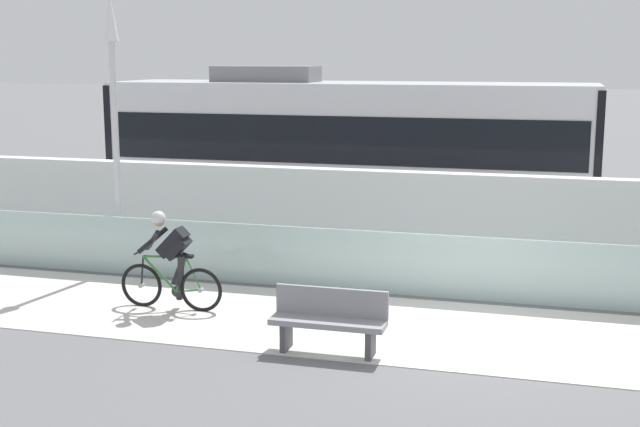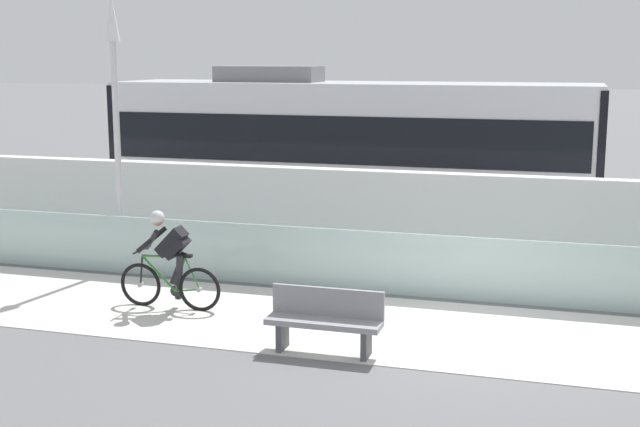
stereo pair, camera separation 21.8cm
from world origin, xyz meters
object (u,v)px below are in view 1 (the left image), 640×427
Objects in this scene: lamp_post_antenna at (114,97)px; bench at (329,319)px; tram at (347,151)px; cyclist_on_bike at (171,262)px.

bench is (5.07, -3.44, -2.81)m from lamp_post_antenna.
tram is at bearing 102.18° from bench.
lamp_post_antenna is at bearing 134.16° from cyclist_on_bike.
tram is 7.05m from cyclist_on_bike.
tram is 6.25× the size of cyclist_on_bike.
cyclist_on_bike is at bearing -100.17° from tram.
lamp_post_antenna is 3.25× the size of bench.
cyclist_on_bike is at bearing 156.71° from bench.
lamp_post_antenna reaches higher than tram.
cyclist_on_bike is 3.91m from lamp_post_antenna.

